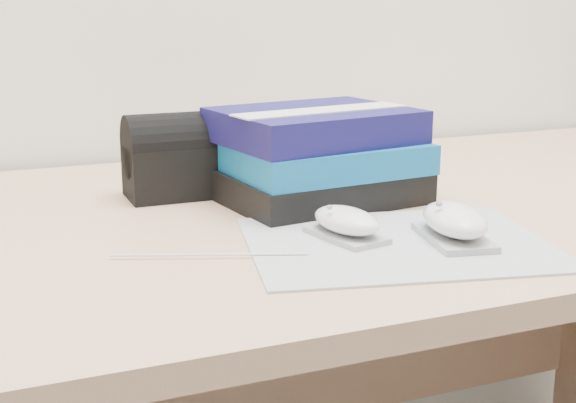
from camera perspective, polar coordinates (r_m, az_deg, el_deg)
name	(u,v)px	position (r m, az deg, el deg)	size (l,w,h in m)	color
desk	(314,344)	(1.24, 1.83, -10.07)	(1.60, 0.80, 0.73)	tan
mousepad	(397,243)	(0.93, 7.76, -2.96)	(0.34, 0.27, 0.00)	gray
mouse_rear	(346,223)	(0.93, 4.18, -1.53)	(0.07, 0.11, 0.04)	#AAABAD
mouse_front	(454,223)	(0.94, 11.75, -1.49)	(0.09, 0.13, 0.05)	#A1A1A3
usb_cable	(209,255)	(0.88, -5.63, -3.79)	(0.00, 0.00, 0.21)	white
book_stack	(317,155)	(1.11, 2.11, 3.29)	(0.29, 0.24, 0.13)	black
pouch	(172,156)	(1.14, -8.23, 3.19)	(0.13, 0.09, 0.12)	black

